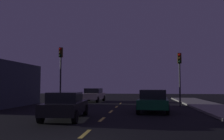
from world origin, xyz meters
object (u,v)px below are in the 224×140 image
(traffic_signal_left, at_px, (61,65))
(car_oncoming_far, at_px, (93,95))
(traffic_signal_right, at_px, (180,69))
(car_stopped_ahead, at_px, (153,101))
(car_adjacent_lane, at_px, (66,105))

(traffic_signal_left, bearing_deg, car_oncoming_far, 68.13)
(traffic_signal_right, relative_size, car_oncoming_far, 1.08)
(car_stopped_ahead, height_order, car_oncoming_far, car_stopped_ahead)
(traffic_signal_right, height_order, car_adjacent_lane, traffic_signal_right)
(traffic_signal_left, relative_size, car_adjacent_lane, 1.19)
(car_stopped_ahead, bearing_deg, car_adjacent_lane, -140.65)
(car_stopped_ahead, bearing_deg, traffic_signal_left, 148.58)
(traffic_signal_left, distance_m, car_adjacent_lane, 9.87)
(traffic_signal_left, xyz_separation_m, car_oncoming_far, (2.02, 5.03, -2.90))
(car_stopped_ahead, relative_size, car_oncoming_far, 1.00)
(car_stopped_ahead, bearing_deg, traffic_signal_right, 63.09)
(traffic_signal_left, bearing_deg, car_adjacent_lane, -69.40)
(car_adjacent_lane, bearing_deg, car_stopped_ahead, 39.35)
(traffic_signal_left, relative_size, car_oncoming_far, 1.24)
(car_stopped_ahead, height_order, car_adjacent_lane, car_stopped_ahead)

